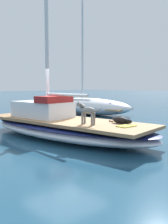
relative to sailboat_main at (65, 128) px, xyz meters
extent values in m
plane|color=navy|center=(0.00, 0.00, -0.34)|extent=(120.00, 120.00, 0.00)
ellipsoid|color=white|center=(0.00, 0.00, -0.06)|extent=(3.48, 7.48, 0.56)
ellipsoid|color=navy|center=(0.00, 0.00, 0.12)|extent=(3.49, 7.51, 0.08)
cube|color=#A37A51|center=(0.00, 0.00, 0.27)|extent=(2.95, 6.84, 0.10)
cylinder|color=silver|center=(-0.13, -0.21, 1.22)|extent=(0.10, 2.20, 0.10)
cube|color=silver|center=(-0.17, 1.19, 0.62)|extent=(1.69, 2.37, 0.60)
cube|color=maroon|center=(-0.17, 0.42, 1.04)|extent=(1.41, 0.88, 0.24)
ellipsoid|color=gray|center=(-0.19, -1.40, 0.77)|extent=(0.32, 0.55, 0.22)
cylinder|color=gray|center=(-0.29, -1.23, 0.51)|extent=(0.07, 0.07, 0.38)
cylinder|color=gray|center=(-0.16, -1.20, 0.51)|extent=(0.07, 0.07, 0.38)
cylinder|color=gray|center=(-0.22, -1.59, 0.51)|extent=(0.07, 0.07, 0.38)
cylinder|color=gray|center=(-0.09, -1.56, 0.51)|extent=(0.07, 0.07, 0.38)
cylinder|color=gray|center=(-0.23, -1.17, 0.88)|extent=(0.14, 0.21, 0.19)
ellipsoid|color=gray|center=(-0.26, -1.05, 0.94)|extent=(0.17, 0.24, 0.13)
cone|color=#2A2929|center=(-0.30, -1.06, 1.00)|extent=(0.05, 0.05, 0.06)
cone|color=#2A2929|center=(-0.21, -1.04, 1.00)|extent=(0.05, 0.05, 0.06)
torus|color=black|center=(-0.23, -1.17, 0.88)|extent=(0.16, 0.14, 0.10)
cylinder|color=gray|center=(-0.12, -1.75, 0.80)|extent=(0.09, 0.23, 0.12)
ellipsoid|color=black|center=(0.72, -1.93, 0.43)|extent=(0.27, 0.60, 0.22)
ellipsoid|color=black|center=(0.72, -2.30, 0.42)|extent=(0.13, 0.20, 0.13)
cone|color=black|center=(0.76, -2.30, 0.48)|extent=(0.05, 0.05, 0.05)
cone|color=black|center=(0.67, -2.30, 0.48)|extent=(0.05, 0.05, 0.05)
cylinder|color=black|center=(0.78, -2.14, 0.35)|extent=(0.06, 0.18, 0.06)
cylinder|color=black|center=(0.66, -2.14, 0.35)|extent=(0.06, 0.18, 0.06)
cylinder|color=black|center=(0.73, -1.54, 0.35)|extent=(0.04, 0.18, 0.04)
cylinder|color=#B7B7BC|center=(0.96, -1.70, 0.36)|extent=(0.16, 0.16, 0.08)
cylinder|color=#B7B7BC|center=(0.96, -1.70, 0.45)|extent=(0.13, 0.13, 0.10)
cylinder|color=black|center=(0.96, -1.70, 0.52)|extent=(0.15, 0.15, 0.03)
cube|color=#D8D14C|center=(0.38, -2.45, 0.34)|extent=(0.58, 0.39, 0.03)
ellipsoid|color=white|center=(5.66, 4.55, 0.18)|extent=(3.25, 6.13, 1.04)
cube|color=#A37A51|center=(5.66, 4.55, 0.11)|extent=(2.71, 5.47, 0.08)
cube|color=silver|center=(5.57, 4.98, 0.41)|extent=(1.52, 1.94, 0.52)
cube|color=navy|center=(5.85, 3.55, 0.33)|extent=(1.41, 1.92, 0.36)
cylinder|color=silver|center=(5.55, 5.13, 3.65)|extent=(0.12, 0.12, 7.07)
camera|label=1|loc=(-5.68, -7.12, 1.58)|focal=40.87mm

